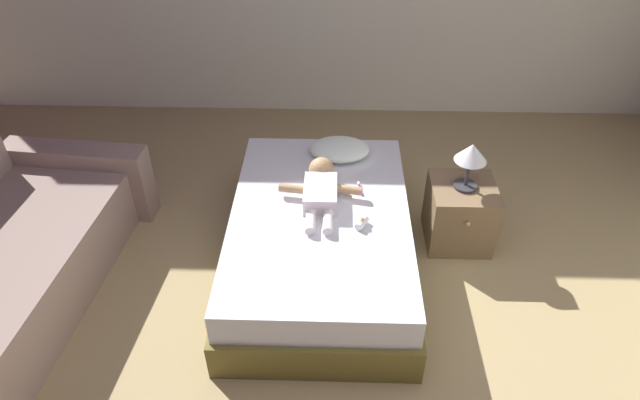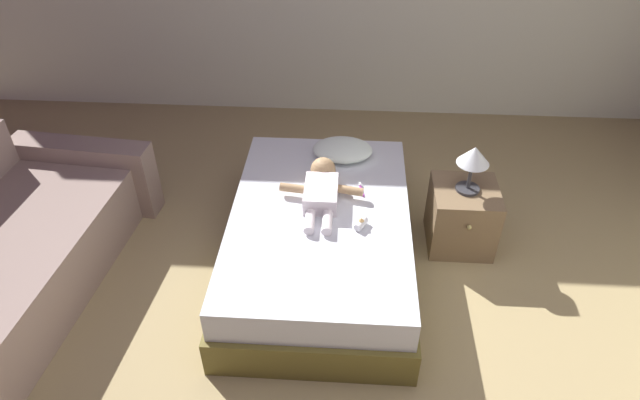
# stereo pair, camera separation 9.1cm
# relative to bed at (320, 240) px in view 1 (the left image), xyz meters

# --- Properties ---
(ground_plane) EXTENTS (8.00, 8.00, 0.00)m
(ground_plane) POSITION_rel_bed_xyz_m (0.20, -0.73, -0.23)
(ground_plane) COLOR tan
(bed) EXTENTS (1.19, 1.84, 0.47)m
(bed) POSITION_rel_bed_xyz_m (0.00, 0.00, 0.00)
(bed) COLOR brown
(bed) RESTS_ON ground_plane
(pillow) EXTENTS (0.43, 0.32, 0.12)m
(pillow) POSITION_rel_bed_xyz_m (0.12, 0.65, 0.30)
(pillow) COLOR white
(pillow) RESTS_ON bed
(baby) EXTENTS (0.55, 0.66, 0.17)m
(baby) POSITION_rel_bed_xyz_m (-0.00, 0.17, 0.30)
(baby) COLOR silver
(baby) RESTS_ON bed
(toothbrush) EXTENTS (0.04, 0.13, 0.02)m
(toothbrush) POSITION_rel_bed_xyz_m (0.26, 0.25, 0.25)
(toothbrush) COLOR #B238AA
(toothbrush) RESTS_ON bed
(nightstand) EXTENTS (0.44, 0.47, 0.47)m
(nightstand) POSITION_rel_bed_xyz_m (0.97, 0.30, 0.00)
(nightstand) COLOR #7C6345
(nightstand) RESTS_ON ground_plane
(lamp) EXTENTS (0.21, 0.21, 0.34)m
(lamp) POSITION_rel_bed_xyz_m (0.97, 0.30, 0.49)
(lamp) COLOR #333338
(lamp) RESTS_ON nightstand
(baby_bottle) EXTENTS (0.09, 0.11, 0.07)m
(baby_bottle) POSITION_rel_bed_xyz_m (0.26, -0.13, 0.27)
(baby_bottle) COLOR white
(baby_bottle) RESTS_ON bed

